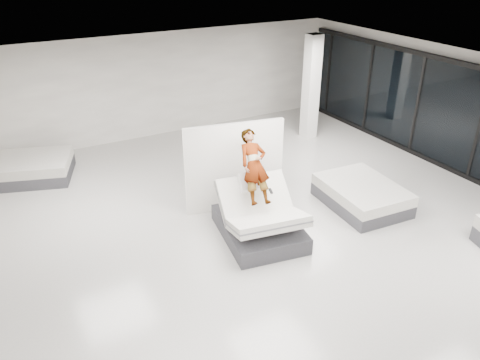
{
  "coord_description": "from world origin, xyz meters",
  "views": [
    {
      "loc": [
        -4.66,
        -6.78,
        5.58
      ],
      "look_at": [
        -0.35,
        1.1,
        1.0
      ],
      "focal_mm": 35.0,
      "sensor_mm": 36.0,
      "label": 1
    }
  ],
  "objects_px": {
    "hero_bed": "(260,220)",
    "divider_panel": "(235,167)",
    "person": "(255,177)",
    "flat_bed_left_far": "(30,168)",
    "flat_bed_right_far": "(362,195)",
    "column": "(311,88)",
    "remote": "(271,191)"
  },
  "relations": [
    {
      "from": "remote",
      "to": "divider_panel",
      "type": "height_order",
      "value": "divider_panel"
    },
    {
      "from": "hero_bed",
      "to": "column",
      "type": "xyz_separation_m",
      "value": [
        4.31,
        4.18,
        1.2
      ]
    },
    {
      "from": "column",
      "to": "divider_panel",
      "type": "bearing_deg",
      "value": -145.9
    },
    {
      "from": "person",
      "to": "flat_bed_left_far",
      "type": "xyz_separation_m",
      "value": [
        -3.94,
        4.94,
        -0.96
      ]
    },
    {
      "from": "hero_bed",
      "to": "column",
      "type": "distance_m",
      "value": 6.12
    },
    {
      "from": "flat_bed_left_far",
      "to": "person",
      "type": "bearing_deg",
      "value": -51.39
    },
    {
      "from": "flat_bed_right_far",
      "to": "flat_bed_left_far",
      "type": "height_order",
      "value": "flat_bed_left_far"
    },
    {
      "from": "person",
      "to": "flat_bed_left_far",
      "type": "height_order",
      "value": "person"
    },
    {
      "from": "flat_bed_right_far",
      "to": "column",
      "type": "distance_m",
      "value": 4.67
    },
    {
      "from": "person",
      "to": "divider_panel",
      "type": "height_order",
      "value": "divider_panel"
    },
    {
      "from": "flat_bed_left_far",
      "to": "hero_bed",
      "type": "bearing_deg",
      "value": -53.48
    },
    {
      "from": "person",
      "to": "divider_panel",
      "type": "bearing_deg",
      "value": 94.82
    },
    {
      "from": "remote",
      "to": "column",
      "type": "height_order",
      "value": "column"
    },
    {
      "from": "flat_bed_right_far",
      "to": "flat_bed_left_far",
      "type": "xyz_separation_m",
      "value": [
        -6.66,
        5.29,
        0.01
      ]
    },
    {
      "from": "remote",
      "to": "person",
      "type": "bearing_deg",
      "value": 122.15
    },
    {
      "from": "flat_bed_left_far",
      "to": "column",
      "type": "relative_size",
      "value": 0.76
    },
    {
      "from": "remote",
      "to": "column",
      "type": "xyz_separation_m",
      "value": [
        4.09,
        4.24,
        0.54
      ]
    },
    {
      "from": "flat_bed_right_far",
      "to": "column",
      "type": "height_order",
      "value": "column"
    },
    {
      "from": "hero_bed",
      "to": "flat_bed_left_far",
      "type": "relative_size",
      "value": 0.91
    },
    {
      "from": "divider_panel",
      "to": "flat_bed_right_far",
      "type": "height_order",
      "value": "divider_panel"
    },
    {
      "from": "hero_bed",
      "to": "divider_panel",
      "type": "distance_m",
      "value": 1.5
    },
    {
      "from": "divider_panel",
      "to": "flat_bed_left_far",
      "type": "distance_m",
      "value": 5.65
    },
    {
      "from": "divider_panel",
      "to": "column",
      "type": "height_order",
      "value": "column"
    },
    {
      "from": "person",
      "to": "remote",
      "type": "height_order",
      "value": "person"
    },
    {
      "from": "person",
      "to": "flat_bed_right_far",
      "type": "relative_size",
      "value": 0.76
    },
    {
      "from": "remote",
      "to": "divider_panel",
      "type": "relative_size",
      "value": 0.06
    },
    {
      "from": "flat_bed_right_far",
      "to": "column",
      "type": "relative_size",
      "value": 0.66
    },
    {
      "from": "remote",
      "to": "flat_bed_right_far",
      "type": "relative_size",
      "value": 0.07
    },
    {
      "from": "flat_bed_left_far",
      "to": "remote",
      "type": "bearing_deg",
      "value": -52.35
    },
    {
      "from": "divider_panel",
      "to": "column",
      "type": "relative_size",
      "value": 0.71
    },
    {
      "from": "remote",
      "to": "flat_bed_left_far",
      "type": "relative_size",
      "value": 0.06
    },
    {
      "from": "hero_bed",
      "to": "flat_bed_right_far",
      "type": "bearing_deg",
      "value": -0.75
    }
  ]
}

